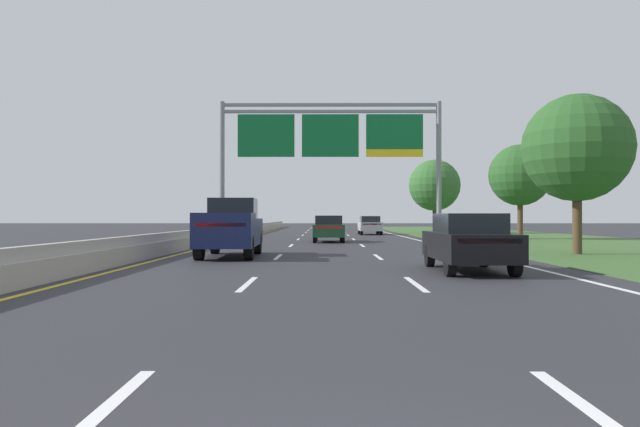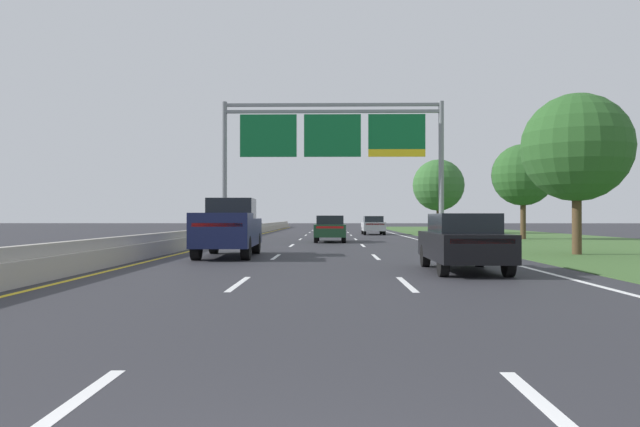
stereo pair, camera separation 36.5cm
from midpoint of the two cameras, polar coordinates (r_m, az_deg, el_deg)
The scene contains 12 objects.
ground_plane at distance 37.75m, azimuth 1.02°, elevation -2.59°, with size 220.00×220.00×0.00m, color #2B2B30.
lane_striping at distance 37.29m, azimuth 1.02°, elevation -2.61°, with size 11.96×106.00×0.01m.
grass_verge_right at distance 40.24m, azimuth 21.32°, elevation -2.41°, with size 14.00×110.00×0.02m, color #3D602D.
median_barrier_concrete at distance 38.31m, azimuth -8.91°, elevation -2.02°, with size 0.60×110.00×0.85m.
overhead_sign_gantry at distance 40.87m, azimuth 1.44°, elevation 6.86°, with size 15.06×0.42×9.32m.
pickup_truck_navy at distance 22.70m, azimuth -8.19°, elevation -1.35°, with size 2.16×5.46×2.20m.
car_darkgreen_centre_lane_sedan at distance 35.83m, azimuth 1.26°, elevation -1.40°, with size 1.85×4.41×1.57m.
car_black_right_lane_sedan at distance 16.80m, azimuth 14.02°, elevation -2.57°, with size 1.86×4.42×1.57m.
car_silver_right_lane_sedan at distance 51.20m, azimuth 5.27°, elevation -1.09°, with size 1.83×4.40×1.57m.
roadside_tree_near at distance 25.77m, azimuth 23.54°, elevation 5.74°, with size 4.23×4.23×6.32m.
roadside_tree_mid at distance 42.31m, azimuth 18.93°, elevation 3.47°, with size 4.10×4.10×6.34m.
roadside_tree_far at distance 56.40m, azimuth 11.35°, elevation 2.65°, with size 4.73×4.73×6.80m.
Camera 2 is at (0.18, -2.71, 1.47)m, focal length 33.74 mm.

